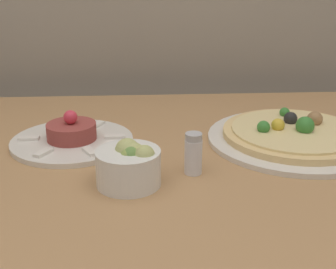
% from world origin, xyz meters
% --- Properties ---
extents(dining_table, '(1.21, 0.76, 0.78)m').
position_xyz_m(dining_table, '(0.00, 0.38, 0.67)').
color(dining_table, '#AD7F51').
rests_on(dining_table, ground_plane).
extents(pizza_plate, '(0.34, 0.34, 0.06)m').
position_xyz_m(pizza_plate, '(0.28, 0.41, 0.80)').
color(pizza_plate, silver).
rests_on(pizza_plate, dining_table).
extents(tartare_plate, '(0.24, 0.24, 0.07)m').
position_xyz_m(tartare_plate, '(-0.16, 0.42, 0.80)').
color(tartare_plate, silver).
rests_on(tartare_plate, dining_table).
extents(small_bowl, '(0.10, 0.10, 0.08)m').
position_xyz_m(small_bowl, '(-0.05, 0.24, 0.82)').
color(small_bowl, white).
rests_on(small_bowl, dining_table).
extents(salt_shaker, '(0.03, 0.03, 0.07)m').
position_xyz_m(salt_shaker, '(0.06, 0.27, 0.82)').
color(salt_shaker, silver).
rests_on(salt_shaker, dining_table).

